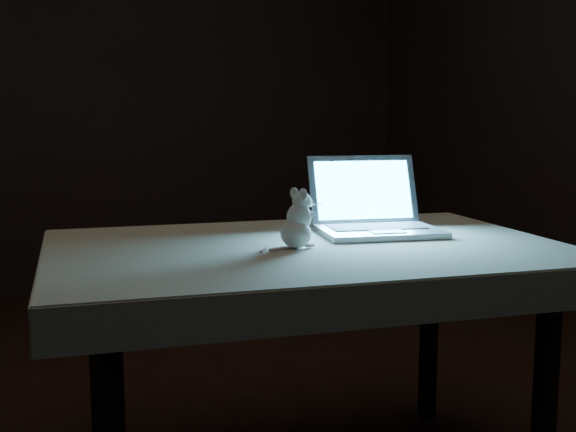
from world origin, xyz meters
TOP-DOWN VIEW (x-y plane):
  - back_wall at (0.00, 2.50)m, footprint 4.50×0.04m
  - table at (-0.03, -0.09)m, footprint 1.43×1.10m
  - tablecloth at (0.04, -0.05)m, footprint 1.63×1.40m
  - laptop at (0.24, -0.06)m, footprint 0.42×0.39m
  - plush_mouse at (-0.09, -0.12)m, footprint 0.15×0.15m

SIDE VIEW (x-z plane):
  - table at x=-0.03m, z-range 0.00..0.68m
  - tablecloth at x=0.04m, z-range 0.59..0.69m
  - plush_mouse at x=-0.09m, z-range 0.69..0.85m
  - laptop at x=0.24m, z-range 0.69..0.92m
  - back_wall at x=0.00m, z-range 0.00..2.60m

